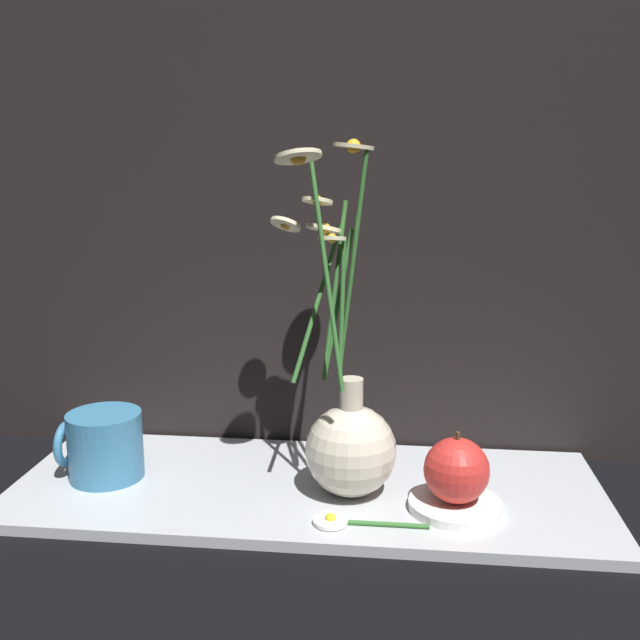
{
  "coord_description": "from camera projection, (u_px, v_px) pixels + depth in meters",
  "views": [
    {
      "loc": [
        0.1,
        -0.75,
        0.37
      ],
      "look_at": [
        0.02,
        0.0,
        0.2
      ],
      "focal_mm": 40.0,
      "sensor_mm": 36.0,
      "label": 1
    }
  ],
  "objects": [
    {
      "name": "loose_daisy",
      "position": [
        344.0,
        521.0,
        0.72
      ],
      "size": [
        0.12,
        0.04,
        0.01
      ],
      "color": "#336B2D",
      "rests_on": "shelf"
    },
    {
      "name": "vase_with_flowers",
      "position": [
        349.0,
        434.0,
        0.78
      ],
      "size": [
        0.15,
        0.14,
        0.38
      ],
      "color": "beige",
      "rests_on": "shelf"
    },
    {
      "name": "saucer_plate",
      "position": [
        455.0,
        505.0,
        0.75
      ],
      "size": [
        0.1,
        0.1,
        0.01
      ],
      "color": "white",
      "rests_on": "shelf"
    },
    {
      "name": "backdrop_wall",
      "position": [
        320.0,
        8.0,
        0.84
      ],
      "size": [
        1.17,
        0.02,
        1.1
      ],
      "color": "black",
      "rests_on": "ground_plane"
    },
    {
      "name": "shelf",
      "position": [
        307.0,
        489.0,
        0.82
      ],
      "size": [
        0.67,
        0.26,
        0.01
      ],
      "color": "#B2B7BC",
      "rests_on": "ground_plane"
    },
    {
      "name": "yellow_mug",
      "position": [
        104.0,
        445.0,
        0.83
      ],
      "size": [
        0.1,
        0.09,
        0.08
      ],
      "color": "teal",
      "rests_on": "shelf"
    },
    {
      "name": "ground_plane",
      "position": [
        307.0,
        494.0,
        0.82
      ],
      "size": [
        6.0,
        6.0,
        0.0
      ],
      "primitive_type": "plane",
      "color": "black"
    },
    {
      "name": "orange_fruit",
      "position": [
        457.0,
        470.0,
        0.75
      ],
      "size": [
        0.07,
        0.07,
        0.08
      ],
      "color": "red",
      "rests_on": "saucer_plate"
    }
  ]
}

